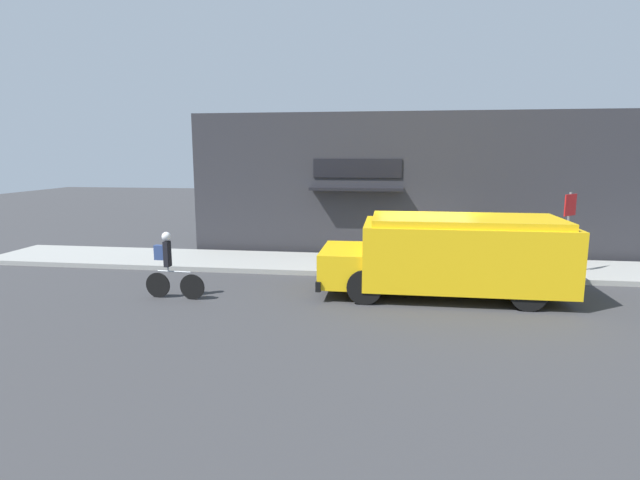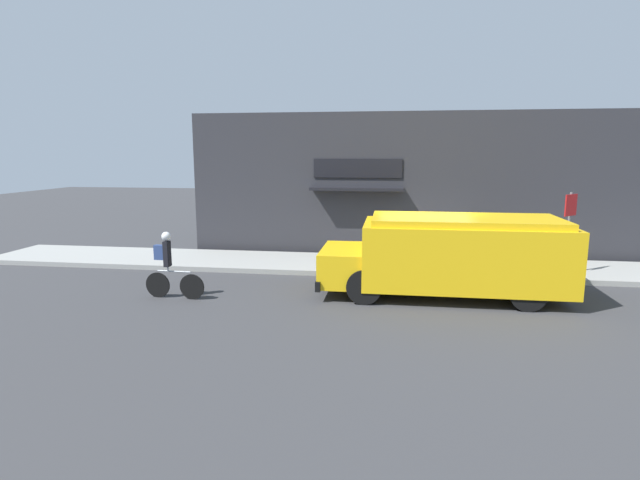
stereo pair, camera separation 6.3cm
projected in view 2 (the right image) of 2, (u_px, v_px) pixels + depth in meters
ground_plane at (423, 280)px, 14.04m from camera, size 70.00×70.00×0.00m
sidewalk at (421, 267)px, 15.35m from camera, size 28.00×2.70×0.15m
storefront at (419, 186)px, 16.59m from camera, size 15.72×0.79×4.88m
school_bus at (451, 254)px, 12.30m from camera, size 5.97×2.77×1.99m
cyclist at (169, 265)px, 12.14m from camera, size 1.53×0.22×1.65m
stop_sign_post at (569, 220)px, 13.92m from camera, size 0.45×0.45×2.30m
trash_bin at (486, 251)px, 14.94m from camera, size 0.61×0.61×0.96m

